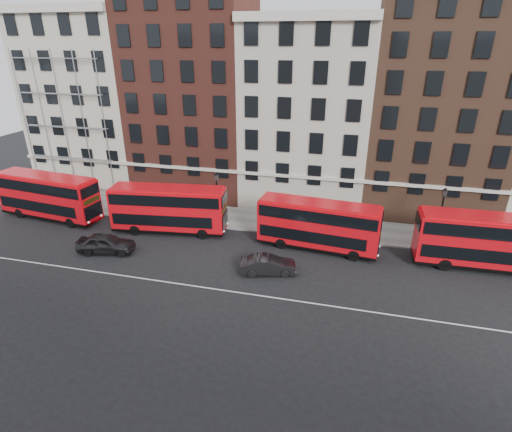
% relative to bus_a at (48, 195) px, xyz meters
% --- Properties ---
extents(ground, '(120.00, 120.00, 0.00)m').
position_rel_bus_a_xyz_m(ground, '(24.12, -6.07, -2.46)').
color(ground, black).
rests_on(ground, ground).
extents(pavement, '(80.00, 5.00, 0.15)m').
position_rel_bus_a_xyz_m(pavement, '(24.12, 4.43, -2.38)').
color(pavement, gray).
rests_on(pavement, ground).
extents(kerb, '(80.00, 0.30, 0.16)m').
position_rel_bus_a_xyz_m(kerb, '(24.12, 1.93, -2.38)').
color(kerb, gray).
rests_on(kerb, ground).
extents(road_centre_line, '(70.00, 0.12, 0.01)m').
position_rel_bus_a_xyz_m(road_centre_line, '(24.12, -8.07, -2.45)').
color(road_centre_line, white).
rests_on(road_centre_line, ground).
extents(building_terrace, '(64.00, 11.95, 22.00)m').
position_rel_bus_a_xyz_m(building_terrace, '(23.82, 11.81, 7.78)').
color(building_terrace, '#BAB4A1').
rests_on(building_terrace, ground).
extents(bus_a, '(11.13, 3.86, 4.58)m').
position_rel_bus_a_xyz_m(bus_a, '(0.00, 0.00, 0.00)').
color(bus_a, red).
rests_on(bus_a, ground).
extents(bus_b, '(10.83, 3.83, 4.46)m').
position_rel_bus_a_xyz_m(bus_b, '(13.06, -0.01, -0.07)').
color(bus_b, red).
rests_on(bus_b, ground).
extents(bus_c, '(10.46, 3.48, 4.32)m').
position_rel_bus_a_xyz_m(bus_c, '(26.89, -0.00, -0.14)').
color(bus_c, red).
rests_on(bus_c, ground).
extents(bus_d, '(10.73, 2.86, 4.48)m').
position_rel_bus_a_xyz_m(bus_d, '(40.07, -0.01, -0.06)').
color(bus_d, red).
rests_on(bus_d, ground).
extents(car_rear, '(5.10, 2.82, 1.64)m').
position_rel_bus_a_xyz_m(car_rear, '(9.51, -5.01, -1.64)').
color(car_rear, '#242427').
rests_on(car_rear, ground).
extents(car_front, '(4.59, 2.60, 1.43)m').
position_rel_bus_a_xyz_m(car_front, '(23.69, -4.96, -1.74)').
color(car_front, black).
rests_on(car_front, ground).
extents(lamp_post_left, '(0.44, 0.44, 5.33)m').
position_rel_bus_a_xyz_m(lamp_post_left, '(17.07, 2.31, 0.62)').
color(lamp_post_left, black).
rests_on(lamp_post_left, pavement).
extents(lamp_post_right, '(0.44, 0.44, 5.33)m').
position_rel_bus_a_xyz_m(lamp_post_right, '(37.01, 3.02, 0.62)').
color(lamp_post_right, black).
rests_on(lamp_post_right, pavement).
extents(iron_railings, '(6.60, 0.06, 1.00)m').
position_rel_bus_a_xyz_m(iron_railings, '(24.12, 6.63, -1.81)').
color(iron_railings, black).
rests_on(iron_railings, pavement).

